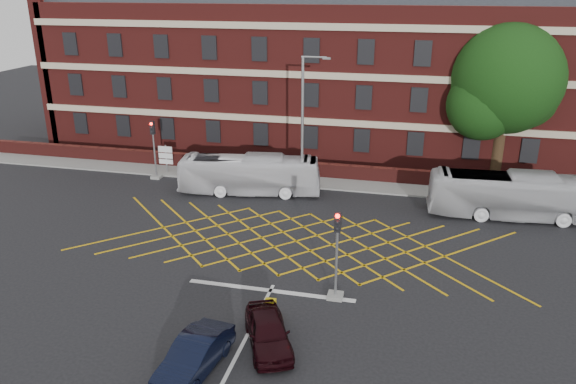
% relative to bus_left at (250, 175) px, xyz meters
% --- Properties ---
extents(ground, '(120.00, 120.00, 0.00)m').
position_rel_bus_left_xyz_m(ground, '(4.74, -8.70, -1.33)').
color(ground, black).
rests_on(ground, ground).
extents(victorian_building, '(51.00, 12.17, 20.40)m').
position_rel_bus_left_xyz_m(victorian_building, '(4.98, 13.30, 6.51)').
color(victorian_building, '#571816').
rests_on(victorian_building, ground).
extents(boundary_wall, '(56.00, 0.50, 1.10)m').
position_rel_bus_left_xyz_m(boundary_wall, '(4.74, 4.30, -0.78)').
color(boundary_wall, '#4E1714').
rests_on(boundary_wall, ground).
extents(far_pavement, '(60.00, 3.00, 0.12)m').
position_rel_bus_left_xyz_m(far_pavement, '(4.74, 3.30, -1.27)').
color(far_pavement, slate).
rests_on(far_pavement, ground).
extents(box_junction_hatching, '(8.22, 8.22, 0.02)m').
position_rel_bus_left_xyz_m(box_junction_hatching, '(4.74, -6.70, -1.32)').
color(box_junction_hatching, '#CC990C').
rests_on(box_junction_hatching, ground).
extents(stop_line, '(8.00, 0.30, 0.02)m').
position_rel_bus_left_xyz_m(stop_line, '(4.74, -12.20, -1.32)').
color(stop_line, silver).
rests_on(stop_line, ground).
extents(centre_line, '(0.15, 14.00, 0.02)m').
position_rel_bus_left_xyz_m(centre_line, '(4.74, -18.70, -1.32)').
color(centre_line, silver).
rests_on(centre_line, ground).
extents(bus_left, '(9.78, 3.65, 2.66)m').
position_rel_bus_left_xyz_m(bus_left, '(0.00, 0.00, 0.00)').
color(bus_left, silver).
rests_on(bus_left, ground).
extents(bus_right, '(10.29, 2.99, 2.83)m').
position_rel_bus_left_xyz_m(bus_right, '(16.85, -0.32, 0.09)').
color(bus_right, '#BABABE').
rests_on(bus_right, ground).
extents(car_navy, '(1.94, 4.21, 1.34)m').
position_rel_bus_left_xyz_m(car_navy, '(3.52, -18.41, -0.66)').
color(car_navy, black).
rests_on(car_navy, ground).
extents(car_maroon, '(3.03, 4.18, 1.32)m').
position_rel_bus_left_xyz_m(car_maroon, '(5.75, -16.28, -0.67)').
color(car_maroon, black).
rests_on(car_maroon, ground).
extents(deciduous_tree, '(7.85, 7.70, 11.05)m').
position_rel_bus_left_xyz_m(deciduous_tree, '(16.55, 7.50, 5.33)').
color(deciduous_tree, black).
rests_on(deciduous_tree, ground).
extents(traffic_light_near, '(0.70, 0.70, 4.27)m').
position_rel_bus_left_xyz_m(traffic_light_near, '(7.78, -12.12, 0.43)').
color(traffic_light_near, slate).
rests_on(traffic_light_near, ground).
extents(traffic_light_far, '(0.70, 0.70, 4.27)m').
position_rel_bus_left_xyz_m(traffic_light_far, '(-7.58, 1.35, 0.43)').
color(traffic_light_far, slate).
rests_on(traffic_light_far, ground).
extents(street_lamp, '(2.25, 1.00, 9.21)m').
position_rel_bus_left_xyz_m(street_lamp, '(3.54, 0.71, 1.86)').
color(street_lamp, slate).
rests_on(street_lamp, ground).
extents(direction_signs, '(1.10, 0.16, 2.20)m').
position_rel_bus_left_xyz_m(direction_signs, '(-7.29, 2.52, 0.05)').
color(direction_signs, gray).
rests_on(direction_signs, ground).
extents(utility_cabinet, '(0.46, 0.44, 0.82)m').
position_rel_bus_left_xyz_m(utility_cabinet, '(5.29, -14.31, -0.92)').
color(utility_cabinet, gold).
rests_on(utility_cabinet, ground).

